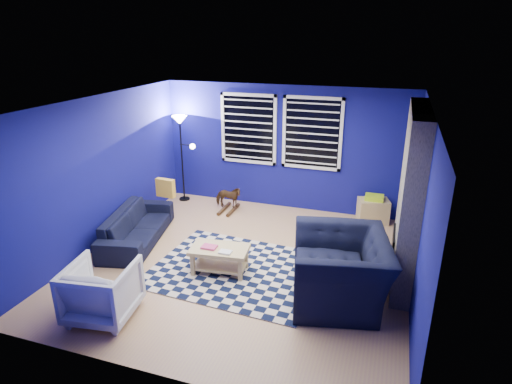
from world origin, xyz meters
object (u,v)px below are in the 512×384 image
tv (415,158)px  armchair_bent (102,291)px  coffee_table (219,255)px  cabinet (373,210)px  floor_lamp (181,132)px  sofa (137,226)px  rocking_horse (228,197)px  armchair_big (340,269)px

tv → armchair_bent: tv is taller
coffee_table → cabinet: cabinet is taller
tv → floor_lamp: bearing=177.6°
armchair_bent → sofa: bearing=-76.7°
tv → rocking_horse: bearing=-178.4°
tv → coffee_table: 3.74m
cabinet → armchair_bent: bearing=-143.8°
armchair_big → rocking_horse: 3.51m
cabinet → floor_lamp: (-3.96, -0.06, 1.25)m
armchair_big → tv: bearing=148.1°
armchair_bent → cabinet: size_ratio=1.28×
armchair_big → floor_lamp: 4.69m
armchair_big → cabinet: (0.26, 2.73, -0.21)m
armchair_big → cabinet: 2.75m
sofa → armchair_big: armchair_big is taller
armchair_bent → coffee_table: 1.76m
armchair_bent → coffee_table: armchair_bent is taller
tv → armchair_bent: size_ratio=1.22×
tv → cabinet: tv is taller
tv → coffee_table: size_ratio=1.09×
tv → sofa: tv is taller
coffee_table → cabinet: size_ratio=1.43×
sofa → armchair_big: 3.64m
armchair_big → coffee_table: 1.83m
rocking_horse → floor_lamp: size_ratio=0.30×
armchair_bent → rocking_horse: size_ratio=1.51×
armchair_bent → coffee_table: bearing=-132.5°
armchair_big → cabinet: armchair_big is taller
armchair_big → armchair_bent: bearing=-77.4°
floor_lamp → sofa: bearing=-86.4°
sofa → coffee_table: bearing=-118.9°
coffee_table → cabinet: 3.33m
cabinet → floor_lamp: size_ratio=0.35×
cabinet → coffee_table: bearing=-145.2°
floor_lamp → rocking_horse: bearing=-14.3°
tv → floor_lamp: size_ratio=0.55×
sofa → cabinet: sofa is taller
coffee_table → armchair_bent: bearing=-124.4°
coffee_table → sofa: bearing=163.7°
sofa → cabinet: 4.37m
sofa → floor_lamp: floor_lamp is taller
tv → armchair_bent: 5.39m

